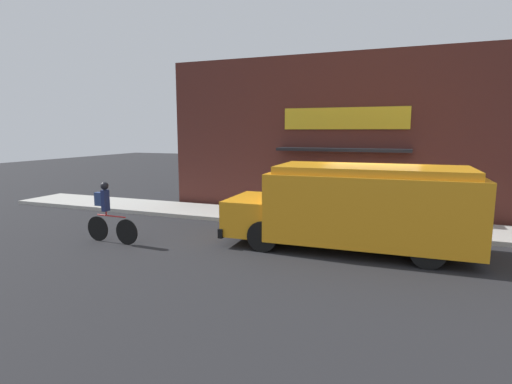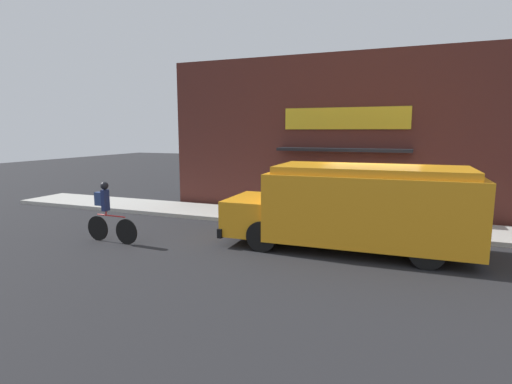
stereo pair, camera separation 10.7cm
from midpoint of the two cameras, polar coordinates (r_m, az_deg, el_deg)
The scene contains 6 objects.
ground_plane at distance 12.02m, azimuth 16.10°, elevation -5.96°, with size 70.00×70.00×0.00m, color #232326.
sidewalk at distance 13.04m, azimuth 16.56°, elevation -4.54°, with size 28.00×2.14×0.13m.
storefront at distance 14.08m, azimuth 17.40°, elevation 7.62°, with size 15.56×0.90×5.61m.
school_bus at distance 10.27m, azimuth 14.42°, elevation -1.97°, with size 6.18×2.67×2.12m.
cyclist at distance 11.40m, azimuth -20.19°, elevation -2.87°, with size 1.67×0.21×1.64m.
trash_bin at distance 13.45m, azimuth 7.93°, elevation -1.53°, with size 0.51×0.51×0.94m.
Camera 2 is at (1.04, -11.58, 2.96)m, focal length 28.00 mm.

